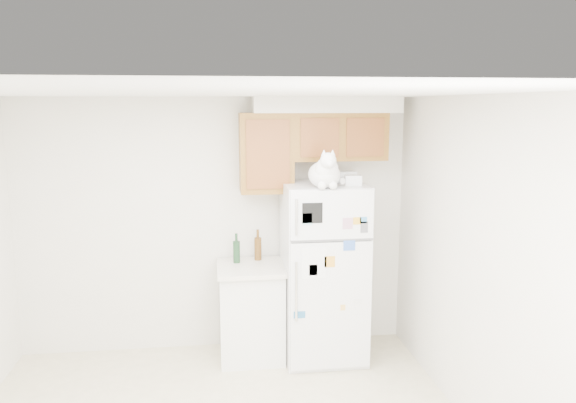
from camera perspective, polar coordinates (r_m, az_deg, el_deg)
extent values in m
cube|color=silver|center=(5.60, -7.46, -2.40)|extent=(3.80, 0.04, 2.50)
cube|color=silver|center=(4.13, 20.34, -7.38)|extent=(0.04, 4.00, 2.50)
cube|color=white|center=(3.47, -7.76, 10.93)|extent=(3.80, 4.00, 0.04)
cube|color=brown|center=(5.44, 5.17, 6.60)|extent=(0.90, 0.33, 0.45)
cube|color=brown|center=(5.34, -2.23, 4.96)|extent=(0.50, 0.33, 0.75)
cube|color=silver|center=(5.41, 3.89, 9.78)|extent=(1.40, 0.37, 0.15)
cube|color=white|center=(5.43, 3.59, -7.09)|extent=(0.76, 0.72, 1.70)
cube|color=white|center=(4.92, 4.52, -1.37)|extent=(0.74, 0.03, 0.44)
cube|color=white|center=(5.15, 4.39, -10.58)|extent=(0.74, 0.03, 1.19)
cube|color=#59595B|center=(4.97, 4.49, -3.92)|extent=(0.74, 0.03, 0.02)
cylinder|color=silver|center=(4.83, 0.88, -1.60)|extent=(0.02, 0.02, 0.32)
cylinder|color=silver|center=(5.01, 0.86, -9.13)|extent=(0.02, 0.02, 0.55)
cube|color=black|center=(4.86, 2.49, -1.18)|extent=(0.18, 0.00, 0.18)
cube|color=white|center=(4.97, 2.68, -6.27)|extent=(0.22, 0.00, 0.28)
cube|color=#27679C|center=(5.10, 1.17, -11.44)|extent=(0.11, 0.00, 0.06)
cube|color=white|center=(4.99, 2.58, -6.97)|extent=(0.08, 0.00, 0.10)
cube|color=#3660BE|center=(5.00, 6.25, -4.47)|extent=(0.11, 0.00, 0.09)
cube|color=orange|center=(4.99, 4.25, -6.12)|extent=(0.10, 0.00, 0.10)
cube|color=silver|center=(5.17, 7.11, -10.05)|extent=(0.08, 0.00, 0.05)
cube|color=teal|center=(4.98, 7.67, -1.89)|extent=(0.06, 0.00, 0.06)
cube|color=#B07D96|center=(4.95, 6.08, -2.23)|extent=(0.09, 0.00, 0.10)
cube|color=gold|center=(4.96, 7.04, -1.96)|extent=(0.07, 0.00, 0.07)
cube|color=#E9B252|center=(5.16, 5.60, -10.67)|extent=(0.05, 0.00, 0.05)
cube|color=#94C8D2|center=(4.86, 1.98, -1.81)|extent=(0.08, 0.00, 0.11)
cube|color=#545359|center=(4.99, 7.75, -2.59)|extent=(0.07, 0.00, 0.10)
cube|color=white|center=(5.53, -3.74, -11.25)|extent=(0.60, 0.60, 0.88)
cube|color=silver|center=(5.36, -3.79, -6.74)|extent=(0.64, 0.64, 0.04)
ellipsoid|color=white|center=(4.99, 3.69, 2.74)|extent=(0.28, 0.38, 0.24)
ellipsoid|color=white|center=(4.88, 3.95, 3.21)|extent=(0.20, 0.16, 0.23)
sphere|color=white|center=(4.81, 4.10, 4.15)|extent=(0.14, 0.14, 0.14)
cone|color=white|center=(4.80, 3.67, 4.98)|extent=(0.05, 0.05, 0.05)
cone|color=white|center=(4.81, 4.55, 4.98)|extent=(0.05, 0.05, 0.05)
cone|color=#D88C8C|center=(4.79, 3.69, 4.90)|extent=(0.03, 0.03, 0.03)
cone|color=#D88C8C|center=(4.81, 4.57, 4.91)|extent=(0.03, 0.03, 0.03)
sphere|color=white|center=(4.76, 4.24, 3.82)|extent=(0.06, 0.06, 0.06)
sphere|color=white|center=(4.85, 3.47, 1.63)|extent=(0.08, 0.08, 0.08)
sphere|color=white|center=(4.87, 4.59, 1.65)|extent=(0.08, 0.08, 0.08)
cylinder|color=white|center=(5.15, 4.70, 2.10)|extent=(0.17, 0.24, 0.08)
cube|color=white|center=(5.36, 5.86, 2.52)|extent=(0.21, 0.17, 0.10)
cube|color=white|center=(5.17, 6.63, 2.17)|extent=(0.16, 0.13, 0.09)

